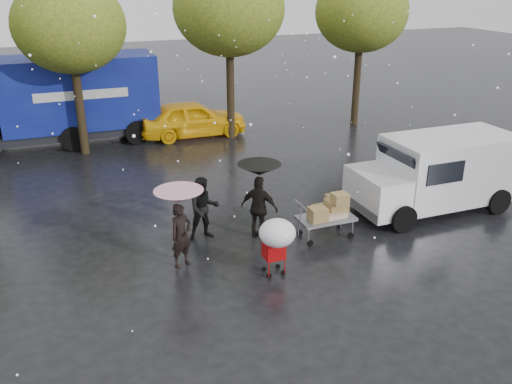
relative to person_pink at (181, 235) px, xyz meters
name	(u,v)px	position (x,y,z in m)	size (l,w,h in m)	color
ground	(265,254)	(2.06, -0.22, -0.80)	(90.00, 90.00, 0.00)	black
person_pink	(181,235)	(0.00, 0.00, 0.00)	(0.58, 0.38, 1.60)	black
person_middle	(204,208)	(0.91, 1.20, 0.06)	(0.83, 0.65, 1.71)	black
person_black	(259,208)	(2.26, 0.68, 0.07)	(1.02, 0.42, 1.74)	black
umbrella_pink	(179,196)	(0.00, 0.00, 1.01)	(1.16, 1.16, 1.96)	#4C4C4C
umbrella_black	(259,170)	(2.26, 0.68, 1.13)	(1.13, 1.13, 2.09)	#4C4C4C
vendor_cart	(329,212)	(4.01, 0.07, -0.07)	(1.52, 0.80, 1.27)	slate
shopping_cart	(277,236)	(1.90, -1.31, 0.27)	(0.84, 0.84, 1.46)	#B00A0C
white_van	(438,172)	(7.86, 0.59, 0.36)	(4.91, 2.18, 2.20)	silver
blue_truck	(59,101)	(-2.13, 11.45, 0.96)	(8.30, 2.60, 3.50)	navy
box_ground_near	(321,212)	(4.35, 1.12, -0.59)	(0.46, 0.37, 0.42)	olive
box_ground_far	(333,200)	(5.14, 1.90, -0.64)	(0.41, 0.32, 0.32)	olive
yellow_taxi	(192,119)	(3.10, 10.58, -0.03)	(1.82, 4.52, 1.54)	yellow
tree_row	(154,16)	(1.60, 9.78, 4.22)	(21.60, 4.40, 7.12)	black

